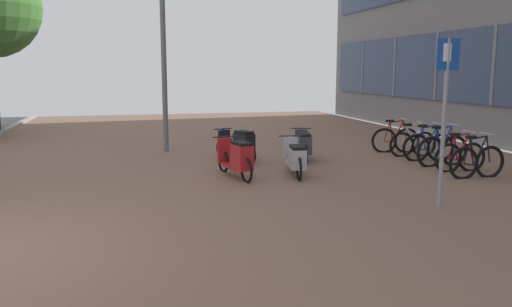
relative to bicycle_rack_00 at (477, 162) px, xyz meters
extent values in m
cube|color=#7E5C4A|center=(-4.19, -2.57, -0.36)|extent=(14.40, 40.00, 0.05)
cube|color=slate|center=(3.16, 3.69, 2.00)|extent=(0.10, 0.12, 2.25)
cube|color=slate|center=(3.16, 6.54, 2.00)|extent=(0.10, 0.12, 2.25)
cube|color=slate|center=(3.16, 9.38, 2.00)|extent=(0.10, 0.12, 2.25)
cube|color=slate|center=(3.16, 12.23, 2.00)|extent=(0.10, 0.12, 2.25)
torus|color=black|center=(-0.31, -0.01, -0.02)|extent=(0.70, 0.08, 0.70)
torus|color=black|center=(0.32, 0.01, -0.02)|extent=(0.70, 0.08, 0.70)
cylinder|color=black|center=(0.06, 0.00, 0.23)|extent=(0.31, 0.04, 0.62)
cylinder|color=black|center=(-0.12, 0.00, 0.21)|extent=(0.14, 0.04, 0.56)
cylinder|color=black|center=(0.01, 0.00, 0.51)|extent=(0.38, 0.04, 0.08)
cylinder|color=black|center=(-0.19, 0.00, -0.05)|extent=(0.24, 0.03, 0.08)
cylinder|color=black|center=(-0.24, 0.00, 0.23)|extent=(0.16, 0.03, 0.51)
cylinder|color=black|center=(0.26, 0.00, 0.25)|extent=(0.14, 0.03, 0.56)
cube|color=black|center=(-0.17, 0.00, 0.52)|extent=(0.22, 0.09, 0.06)
cylinder|color=#ADADB2|center=(0.20, 0.00, 0.58)|extent=(0.03, 0.48, 0.02)
torus|color=black|center=(-0.20, 0.70, -0.04)|extent=(0.68, 0.08, 0.67)
torus|color=black|center=(0.38, 0.69, -0.04)|extent=(0.68, 0.08, 0.67)
cylinder|color=maroon|center=(0.15, 0.69, 0.21)|extent=(0.29, 0.04, 0.59)
cylinder|color=maroon|center=(-0.02, 0.70, 0.19)|extent=(0.13, 0.04, 0.54)
cylinder|color=maroon|center=(0.11, 0.69, 0.47)|extent=(0.35, 0.04, 0.08)
cylinder|color=maroon|center=(-0.09, 0.70, -0.06)|extent=(0.23, 0.03, 0.07)
cylinder|color=maroon|center=(-0.13, 0.70, 0.21)|extent=(0.15, 0.03, 0.49)
cylinder|color=maroon|center=(0.33, 0.69, 0.23)|extent=(0.13, 0.03, 0.54)
cube|color=black|center=(-0.07, 0.70, 0.49)|extent=(0.22, 0.09, 0.06)
cylinder|color=#ADADB2|center=(0.28, 0.69, 0.55)|extent=(0.03, 0.48, 0.02)
torus|color=black|center=(-0.23, 1.36, 0.00)|extent=(0.75, 0.15, 0.75)
torus|color=black|center=(0.44, 1.42, 0.00)|extent=(0.75, 0.15, 0.75)
cylinder|color=navy|center=(0.18, 1.39, 0.27)|extent=(0.33, 0.07, 0.65)
cylinder|color=navy|center=(-0.03, 1.37, 0.24)|extent=(0.15, 0.05, 0.59)
cylinder|color=navy|center=(0.12, 1.39, 0.56)|extent=(0.41, 0.08, 0.09)
cylinder|color=navy|center=(-0.10, 1.37, -0.03)|extent=(0.26, 0.05, 0.08)
cylinder|color=navy|center=(-0.15, 1.36, 0.27)|extent=(0.17, 0.04, 0.54)
cylinder|color=navy|center=(0.38, 1.42, 0.29)|extent=(0.15, 0.05, 0.59)
cube|color=black|center=(-0.08, 1.37, 0.57)|extent=(0.23, 0.11, 0.06)
cylinder|color=#ADADB2|center=(0.32, 1.41, 0.64)|extent=(0.07, 0.48, 0.02)
torus|color=black|center=(-0.13, 2.12, -0.02)|extent=(0.71, 0.16, 0.71)
torus|color=black|center=(0.48, 2.04, -0.02)|extent=(0.71, 0.16, 0.71)
cylinder|color=navy|center=(0.23, 2.07, 0.23)|extent=(0.31, 0.08, 0.62)
cylinder|color=navy|center=(0.05, 2.10, 0.21)|extent=(0.14, 0.05, 0.56)
cylinder|color=navy|center=(0.19, 2.08, 0.51)|extent=(0.38, 0.09, 0.08)
cylinder|color=navy|center=(-0.02, 2.11, -0.04)|extent=(0.24, 0.06, 0.08)
cylinder|color=navy|center=(-0.07, 2.11, 0.23)|extent=(0.16, 0.05, 0.52)
cylinder|color=navy|center=(0.43, 2.05, 0.26)|extent=(0.14, 0.05, 0.56)
cube|color=black|center=(0.00, 2.11, 0.53)|extent=(0.23, 0.12, 0.06)
cylinder|color=#ADADB2|center=(0.37, 2.06, 0.59)|extent=(0.09, 0.48, 0.02)
torus|color=black|center=(-0.15, 2.80, -0.04)|extent=(0.68, 0.13, 0.67)
torus|color=black|center=(0.46, 2.75, -0.04)|extent=(0.68, 0.13, 0.67)
cylinder|color=#B5B2BC|center=(0.22, 2.77, 0.21)|extent=(0.30, 0.06, 0.59)
cylinder|color=#B5B2BC|center=(0.03, 2.79, 0.19)|extent=(0.14, 0.05, 0.54)
cylinder|color=#B5B2BC|center=(0.17, 2.78, 0.47)|extent=(0.37, 0.07, 0.08)
cylinder|color=#B5B2BC|center=(-0.03, 2.79, -0.06)|extent=(0.24, 0.05, 0.07)
cylinder|color=#B5B2BC|center=(-0.08, 2.80, 0.21)|extent=(0.16, 0.04, 0.49)
cylinder|color=#B5B2BC|center=(0.40, 2.75, 0.23)|extent=(0.14, 0.04, 0.54)
cube|color=black|center=(-0.02, 2.79, 0.49)|extent=(0.23, 0.11, 0.06)
cylinder|color=#ADADB2|center=(0.35, 2.76, 0.55)|extent=(0.07, 0.48, 0.02)
torus|color=black|center=(-0.26, 3.54, -0.02)|extent=(0.70, 0.23, 0.70)
torus|color=black|center=(0.34, 3.40, -0.02)|extent=(0.70, 0.23, 0.70)
cylinder|color=maroon|center=(0.10, 3.46, 0.23)|extent=(0.30, 0.10, 0.61)
cylinder|color=maroon|center=(-0.08, 3.50, 0.21)|extent=(0.14, 0.07, 0.56)
cylinder|color=maroon|center=(0.05, 3.47, 0.51)|extent=(0.37, 0.12, 0.08)
cylinder|color=maroon|center=(-0.15, 3.51, -0.05)|extent=(0.24, 0.08, 0.08)
cylinder|color=maroon|center=(-0.19, 3.52, 0.23)|extent=(0.16, 0.06, 0.51)
cylinder|color=maroon|center=(0.28, 3.41, 0.25)|extent=(0.14, 0.06, 0.56)
cube|color=black|center=(-0.13, 3.51, 0.52)|extent=(0.23, 0.14, 0.06)
cylinder|color=#ADADB2|center=(0.23, 3.43, 0.58)|extent=(0.13, 0.47, 0.02)
torus|color=black|center=(-3.65, 0.64, -0.11)|extent=(0.13, 0.52, 0.52)
torus|color=black|center=(-3.45, 1.96, -0.11)|extent=(0.13, 0.52, 0.52)
cube|color=#ABAEB3|center=(-3.55, 1.30, -0.13)|extent=(0.39, 0.78, 0.08)
cube|color=#ABAEB3|center=(-3.62, 0.88, 0.07)|extent=(0.39, 0.63, 0.40)
cube|color=black|center=(-3.62, 0.88, 0.31)|extent=(0.34, 0.57, 0.06)
cylinder|color=#ABAEB3|center=(-3.45, 1.93, 0.15)|extent=(0.09, 0.13, 0.52)
cube|color=#ABAEB3|center=(-3.46, 1.86, 0.13)|extent=(0.33, 0.13, 0.51)
cylinder|color=black|center=(-3.45, 1.91, 0.41)|extent=(0.52, 0.11, 0.03)
torus|color=black|center=(-4.73, 0.72, -0.10)|extent=(0.16, 0.54, 0.54)
torus|color=black|center=(-4.99, 1.92, -0.10)|extent=(0.16, 0.54, 0.54)
cube|color=#B21D20|center=(-4.86, 1.32, -0.12)|extent=(0.42, 0.73, 0.08)
cube|color=#B21D20|center=(-4.78, 0.94, 0.13)|extent=(0.41, 0.59, 0.51)
cube|color=black|center=(-4.78, 0.94, 0.42)|extent=(0.36, 0.53, 0.06)
cylinder|color=#B21D20|center=(-4.98, 1.89, 0.17)|extent=(0.09, 0.13, 0.54)
cube|color=#B21D20|center=(-4.97, 1.82, 0.15)|extent=(0.33, 0.14, 0.54)
cylinder|color=black|center=(-4.98, 1.87, 0.44)|extent=(0.51, 0.14, 0.03)
torus|color=black|center=(-2.89, 2.46, -0.11)|extent=(0.16, 0.50, 0.50)
torus|color=black|center=(-2.61, 3.63, -0.11)|extent=(0.16, 0.50, 0.50)
cube|color=#363846|center=(-2.75, 3.04, -0.14)|extent=(0.42, 0.72, 0.08)
cube|color=#363846|center=(-2.84, 2.67, 0.08)|extent=(0.41, 0.59, 0.43)
cube|color=black|center=(-2.84, 2.67, 0.33)|extent=(0.36, 0.53, 0.06)
cylinder|color=#363846|center=(-2.62, 3.61, 0.13)|extent=(0.10, 0.13, 0.50)
cube|color=#363846|center=(-2.64, 3.54, 0.11)|extent=(0.33, 0.15, 0.49)
cylinder|color=black|center=(-2.63, 3.59, 0.38)|extent=(0.51, 0.14, 0.03)
torus|color=black|center=(-4.23, 2.65, -0.11)|extent=(0.25, 0.50, 0.52)
torus|color=black|center=(-4.69, 3.74, -0.11)|extent=(0.25, 0.50, 0.52)
cube|color=black|center=(-4.46, 3.20, -0.13)|extent=(0.52, 0.72, 0.08)
cube|color=black|center=(-4.31, 2.85, 0.12)|extent=(0.48, 0.60, 0.51)
cube|color=black|center=(-4.31, 2.85, 0.41)|extent=(0.42, 0.54, 0.06)
cylinder|color=black|center=(-4.68, 3.72, 0.15)|extent=(0.11, 0.14, 0.52)
cube|color=black|center=(-4.65, 3.65, 0.13)|extent=(0.33, 0.20, 0.51)
cylinder|color=black|center=(-4.67, 3.70, 0.41)|extent=(0.49, 0.23, 0.03)
cylinder|color=gray|center=(-2.02, -1.80, 1.02)|extent=(0.07, 0.07, 2.71)
cube|color=#1848A7|center=(-2.02, -1.81, 2.13)|extent=(0.40, 0.02, 0.50)
cube|color=white|center=(-2.05, -1.82, 2.16)|extent=(0.14, 0.01, 0.28)
cylinder|color=slate|center=(-6.01, 5.14, 2.35)|extent=(0.14, 0.14, 5.37)
camera|label=1|loc=(-6.95, -9.19, 1.88)|focal=36.42mm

